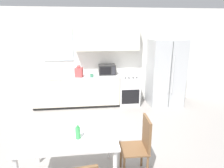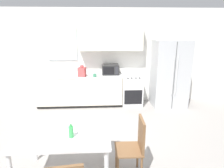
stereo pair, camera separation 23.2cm
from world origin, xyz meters
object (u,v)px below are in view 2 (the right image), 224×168
Objects in this scene: dining_table at (64,137)px; drink_bottle at (71,131)px; refrigerator at (169,73)px; dining_chair_side at (135,144)px; oven_range at (132,89)px; coffee_mug at (95,75)px; microwave at (110,69)px.

drink_bottle is at bearing -52.81° from dining_table.
dining_table is (-2.46, -2.81, -0.25)m from refrigerator.
dining_table is at bearing 90.82° from dining_chair_side.
drink_bottle is at bearing 101.66° from dining_chair_side.
coffee_mug is (-1.05, -0.18, 0.47)m from oven_range.
dining_chair_side is at bearing -117.05° from refrigerator.
refrigerator reaches higher than microwave.
oven_range is 7.96× the size of coffee_mug.
dining_table is (-0.37, -2.71, -0.25)m from coffee_mug.
oven_range is 0.84m from microwave.
microwave is at bearing 173.52° from refrigerator.
refrigerator is 3.79m from drink_bottle.
oven_range is at bearing 175.40° from refrigerator.
coffee_mug is (-2.09, -0.10, 0.00)m from refrigerator.
coffee_mug is at bearing 82.15° from dining_table.
microwave is 3.25m from drink_bottle.
drink_bottle reaches higher than coffee_mug.
dining_chair_side is at bearing -85.91° from microwave.
coffee_mug is 2.89m from drink_bottle.
oven_range is 4.19× the size of drink_bottle.
dining_table is 0.28m from drink_bottle.
drink_bottle is (0.13, -0.17, 0.18)m from dining_table.
coffee_mug reaches higher than dining_table.
dining_table is at bearing -131.24° from refrigerator.
drink_bottle is at bearing -94.82° from coffee_mug.
refrigerator reaches higher than dining_chair_side.
oven_range is 0.49× the size of refrigerator.
refrigerator is at bearing -25.90° from dining_chair_side.
dining_chair_side reaches higher than dining_table.
coffee_mug is at bearing 14.65° from dining_chair_side.
microwave reaches higher than dining_table.
dining_chair_side reaches higher than oven_range.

